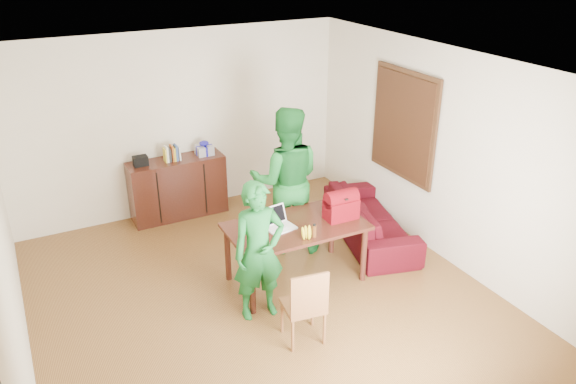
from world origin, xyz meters
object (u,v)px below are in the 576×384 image
laptop (281,225)px  person_near (259,251)px  chair (303,318)px  bottle (314,230)px  red_bag (341,208)px  table (296,232)px  sofa (370,219)px  person_far (286,180)px

laptop → person_near: bearing=-148.0°
chair → laptop: bearing=83.8°
bottle → red_bag: 0.57m
table → bottle: 0.39m
sofa → table: bearing=122.8°
person_near → chair: bearing=-66.6°
person_near → red_bag: (1.23, 0.31, 0.11)m
table → red_bag: red_bag is taller
table → laptop: 0.24m
table → person_near: (-0.67, -0.41, 0.13)m
person_far → bottle: (-0.22, -1.12, -0.14)m
bottle → sofa: bottle is taller
table → sofa: (1.42, 0.47, -0.38)m
chair → red_bag: bearing=50.1°
person_near → person_far: (0.94, 1.18, 0.18)m
laptop → chair: bearing=-112.8°
chair → sofa: size_ratio=0.45×
laptop → sofa: 1.77m
person_near → sofa: bearing=26.9°
chair → person_far: 2.06m
red_bag → person_far: bearing=110.0°
person_near → bottle: (0.72, 0.06, 0.05)m
person_far → sofa: bearing=-170.6°
bottle → sofa: bearing=30.6°
table → laptop: (-0.20, -0.01, 0.14)m
table → chair: size_ratio=1.85×
person_near → red_bag: bearing=18.2°
person_near → sofa: 2.32m
laptop → person_far: bearing=50.3°
person_near → sofa: (2.09, 0.87, -0.51)m
laptop → sofa: laptop is taller
bottle → red_bag: red_bag is taller
red_bag → sofa: (0.86, 0.57, -0.62)m
chair → person_far: (0.72, 1.79, 0.72)m
laptop → sofa: size_ratio=0.18×
table → laptop: laptop is taller
chair → laptop: size_ratio=2.48×
person_near → person_far: size_ratio=0.81×
person_far → red_bag: (0.29, -0.87, -0.07)m
red_bag → sofa: red_bag is taller
table → person_near: person_near is taller
table → bottle: bearing=-81.2°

